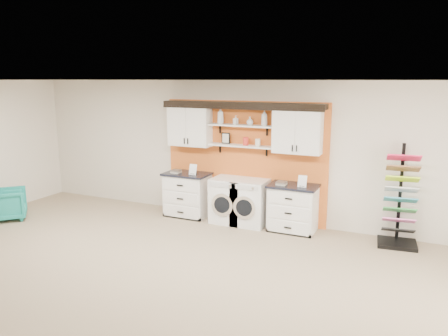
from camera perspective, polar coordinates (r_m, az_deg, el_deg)
The scene contains 22 objects.
floor at distance 5.90m, azimuth -12.75°, elevation -17.28°, with size 10.00×10.00×0.00m, color #988766.
ceiling at distance 5.19m, azimuth -14.15°, elevation 11.01°, with size 10.00×10.00×0.00m, color white.
wall_back at distance 8.80m, azimuth 2.72°, elevation 2.26°, with size 10.00×10.00×0.00m, color beige.
accent_panel at distance 8.80m, azimuth 2.62°, elevation 0.95°, with size 3.40×0.07×2.40m, color #CD6023.
upper_cabinet_left at distance 9.03m, azimuth -4.45°, elevation 5.55°, with size 0.90×0.35×0.84m.
upper_cabinet_right at distance 8.18m, azimuth 9.59°, elevation 4.81°, with size 0.90×0.35×0.84m.
shelf_lower at distance 8.59m, azimuth 2.23°, elevation 2.92°, with size 1.32×0.28×0.03m, color white.
shelf_upper at distance 8.54m, azimuth 2.25°, elevation 5.58°, with size 1.32×0.28×0.03m, color white.
crown_molding at distance 8.52m, azimuth 2.30°, elevation 8.24°, with size 3.30×0.41×0.13m.
picture_frame at distance 8.76m, azimuth 0.23°, elevation 3.92°, with size 0.18×0.02×0.22m.
canister_red at distance 8.54m, azimuth 2.85°, elevation 3.51°, with size 0.11×0.11×0.16m, color red.
canister_cream at distance 8.46m, azimuth 4.43°, elevation 3.34°, with size 0.10×0.10×0.14m, color silver.
base_cabinet_left at distance 9.16m, azimuth -4.77°, elevation -3.44°, with size 0.93×0.66×0.91m.
base_cabinet_right at distance 8.33m, azimuth 8.99°, elevation -5.15°, with size 0.91×0.66×0.89m.
washer at distance 8.75m, azimuth 0.67°, elevation -4.17°, with size 0.64×0.71×0.89m.
dryer at distance 8.58m, azimuth 3.50°, elevation -4.52°, with size 0.64×0.71×0.89m.
sample_rack at distance 8.07m, azimuth 21.90°, elevation -5.64°, with size 0.69×0.60×1.76m.
armchair at distance 9.95m, azimuth -26.37°, elevation -4.26°, with size 0.67×0.69×0.63m, color #18887F.
soap_bottle_a at distance 8.70m, azimuth -0.46°, elevation 6.88°, with size 0.13×0.13×0.33m, color silver.
soap_bottle_b at distance 8.58m, azimuth 1.53°, elevation 6.30°, with size 0.08×0.08×0.18m, color silver.
soap_bottle_c at distance 8.47m, azimuth 3.40°, elevation 6.17°, with size 0.13×0.13×0.16m, color silver.
soap_bottle_d at distance 8.36m, azimuth 5.29°, elevation 6.57°, with size 0.12×0.12×0.31m, color silver.
Camera 1 is at (3.22, -4.06, 2.82)m, focal length 35.00 mm.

